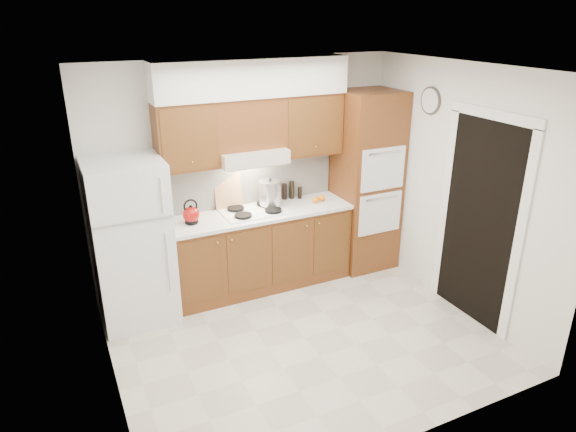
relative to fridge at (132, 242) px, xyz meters
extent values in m
plane|color=beige|center=(1.41, -1.14, -0.86)|extent=(3.60, 3.60, 0.00)
plane|color=white|center=(1.41, -1.14, 1.74)|extent=(3.60, 3.60, 0.00)
cube|color=silver|center=(1.41, 0.36, 0.44)|extent=(3.60, 0.02, 2.60)
cube|color=silver|center=(-0.40, -1.14, 0.44)|extent=(0.02, 3.00, 2.60)
cube|color=silver|center=(3.21, -1.14, 0.44)|extent=(0.02, 3.00, 2.60)
cube|color=white|center=(0.00, 0.00, 0.00)|extent=(0.75, 0.72, 1.72)
cube|color=brown|center=(1.43, 0.06, -0.41)|extent=(2.11, 0.60, 0.90)
cube|color=white|center=(1.43, 0.05, 0.06)|extent=(2.13, 0.62, 0.04)
cube|color=white|center=(1.43, 0.34, 0.36)|extent=(2.11, 0.03, 0.56)
cube|color=brown|center=(2.85, 0.03, 0.24)|extent=(0.70, 0.65, 2.20)
cube|color=brown|center=(0.69, 0.19, 0.99)|extent=(0.63, 0.33, 0.70)
cube|color=brown|center=(2.12, 0.19, 0.99)|extent=(0.73, 0.33, 0.70)
cube|color=silver|center=(1.38, 0.13, 0.71)|extent=(0.75, 0.45, 0.15)
cube|color=brown|center=(1.38, 0.19, 1.06)|extent=(0.75, 0.33, 0.55)
cube|color=silver|center=(1.43, 0.18, 1.54)|extent=(2.13, 0.36, 0.40)
cube|color=white|center=(1.38, 0.07, 0.09)|extent=(0.74, 0.50, 0.01)
cube|color=black|center=(3.19, -1.49, 0.19)|extent=(0.02, 0.90, 2.10)
cylinder|color=#3F3833|center=(3.19, -0.59, 1.29)|extent=(0.02, 0.30, 0.30)
sphere|color=#970E0A|center=(0.64, 0.04, 0.18)|extent=(0.22, 0.22, 0.18)
cube|color=tan|center=(1.16, 0.31, 0.28)|extent=(0.32, 0.13, 0.40)
cylinder|color=silver|center=(1.61, 0.15, 0.25)|extent=(0.34, 0.34, 0.27)
cylinder|color=black|center=(1.96, 0.29, 0.19)|extent=(0.07, 0.07, 0.21)
cylinder|color=black|center=(1.86, 0.30, 0.18)|extent=(0.07, 0.07, 0.19)
cylinder|color=black|center=(2.04, 0.24, 0.15)|extent=(0.06, 0.06, 0.14)
sphere|color=orange|center=(2.24, 0.04, 0.12)|extent=(0.10, 0.10, 0.08)
sphere|color=orange|center=(2.14, 0.02, 0.12)|extent=(0.08, 0.08, 0.08)
camera|label=1|loc=(-0.62, -4.96, 2.18)|focal=32.00mm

